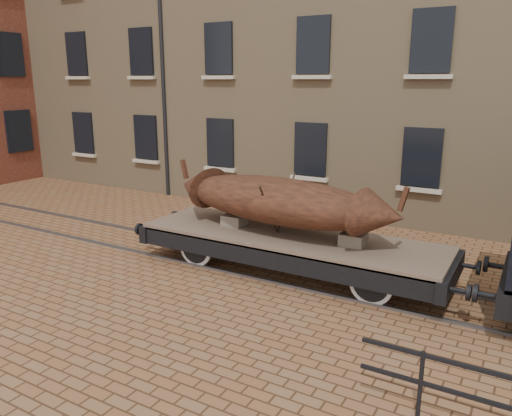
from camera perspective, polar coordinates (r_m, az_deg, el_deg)
The scene contains 4 objects.
ground at distance 11.45m, azimuth 7.31°, elevation -8.08°, with size 90.00×90.00×0.00m, color brown.
rail_track at distance 11.44m, azimuth 7.31°, elevation -7.94°, with size 30.00×1.52×0.06m.
flatcar_wagon at distance 11.49m, azimuth 3.88°, elevation -3.94°, with size 7.95×2.15×1.20m.
iron_boat at distance 11.36m, azimuth 2.52°, elevation 0.88°, with size 5.96×2.11×1.45m.
Camera 1 is at (4.00, -9.81, 4.36)m, focal length 35.00 mm.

